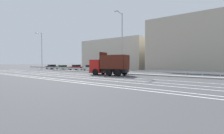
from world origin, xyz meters
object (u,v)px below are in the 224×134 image
(median_road_sign, at_px, (101,67))
(street_lamp_1, at_px, (122,41))
(parked_car_0, at_px, (52,67))
(dump_truck, at_px, (105,67))
(street_lamp_0, at_px, (41,50))
(parked_car_1, at_px, (63,67))
(parked_car_2, at_px, (76,67))
(parked_car_3, at_px, (91,68))

(median_road_sign, distance_m, street_lamp_1, 6.94)
(parked_car_0, bearing_deg, dump_truck, 78.84)
(street_lamp_0, xyz_separation_m, parked_car_0, (-0.81, 3.79, -4.95))
(median_road_sign, height_order, street_lamp_1, street_lamp_1)
(parked_car_1, bearing_deg, parked_car_2, 95.90)
(dump_truck, height_order, parked_car_3, dump_truck)
(median_road_sign, relative_size, parked_car_3, 0.48)
(dump_truck, bearing_deg, parked_car_3, 48.06)
(parked_car_2, xyz_separation_m, parked_car_3, (5.44, -0.02, -0.01))
(parked_car_0, height_order, parked_car_3, parked_car_3)
(street_lamp_0, bearing_deg, dump_truck, -7.97)
(dump_truck, bearing_deg, parked_car_2, 58.74)
(street_lamp_1, height_order, parked_car_3, street_lamp_1)
(parked_car_0, xyz_separation_m, parked_car_3, (16.43, 0.03, 0.01))
(street_lamp_0, bearing_deg, parked_car_2, 20.65)
(parked_car_0, bearing_deg, street_lamp_0, 16.51)
(dump_truck, bearing_deg, median_road_sign, 41.12)
(parked_car_2, bearing_deg, street_lamp_0, 111.87)
(parked_car_0, distance_m, parked_car_1, 5.52)
(median_road_sign, relative_size, street_lamp_0, 0.21)
(dump_truck, relative_size, parked_car_2, 1.71)
(street_lamp_1, bearing_deg, dump_truck, -110.54)
(street_lamp_0, relative_size, parked_car_0, 2.31)
(parked_car_0, distance_m, parked_car_2, 10.99)
(parked_car_0, xyz_separation_m, parked_car_1, (5.52, -0.10, -0.05))
(street_lamp_1, bearing_deg, parked_car_3, 160.02)
(parked_car_0, bearing_deg, parked_car_3, 94.51)
(dump_truck, distance_m, street_lamp_0, 26.38)
(street_lamp_0, distance_m, parked_car_0, 6.29)
(parked_car_2, height_order, parked_car_3, parked_car_2)
(street_lamp_0, height_order, parked_car_2, street_lamp_0)
(parked_car_1, relative_size, parked_car_3, 1.05)
(street_lamp_1, bearing_deg, street_lamp_0, 179.32)
(street_lamp_0, xyz_separation_m, street_lamp_1, (27.00, -0.32, 0.29))
(street_lamp_0, height_order, parked_car_1, street_lamp_0)
(parked_car_1, bearing_deg, parked_car_0, -86.72)
(median_road_sign, distance_m, parked_car_3, 7.51)
(dump_truck, relative_size, parked_car_0, 1.47)
(parked_car_3, bearing_deg, parked_car_2, -87.29)
(parked_car_2, bearing_deg, parked_car_1, 92.79)
(parked_car_0, bearing_deg, median_road_sign, 84.75)
(median_road_sign, height_order, parked_car_1, median_road_sign)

